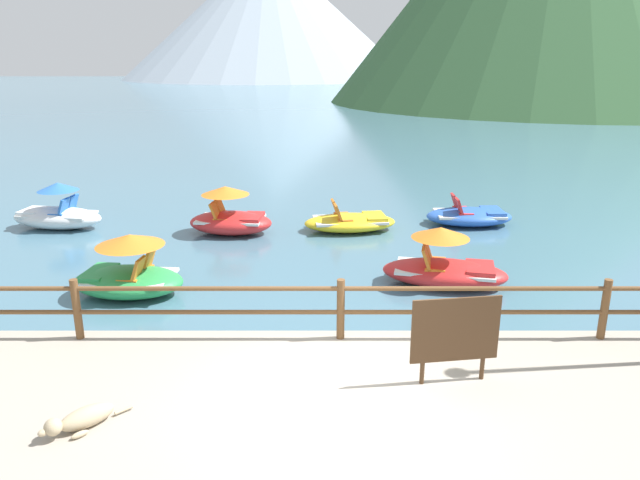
{
  "coord_description": "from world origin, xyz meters",
  "views": [
    {
      "loc": [
        -0.31,
        -6.7,
        4.51
      ],
      "look_at": [
        -0.32,
        5.0,
        0.9
      ],
      "focal_mm": 33.5,
      "sensor_mm": 36.0,
      "label": 1
    }
  ],
  "objects_px": {
    "pedal_boat_1": "(470,216)",
    "pedal_boat_4": "(231,217)",
    "sign_board": "(456,331)",
    "pedal_boat_2": "(129,274)",
    "pedal_boat_3": "(445,267)",
    "dog_resting": "(82,419)",
    "pedal_boat_5": "(58,214)",
    "pedal_boat_0": "(351,222)"
  },
  "relations": [
    {
      "from": "pedal_boat_1",
      "to": "pedal_boat_4",
      "type": "xyz_separation_m",
      "value": [
        -6.55,
        -0.87,
        0.19
      ]
    },
    {
      "from": "sign_board",
      "to": "pedal_boat_2",
      "type": "distance_m",
      "value": 6.83
    },
    {
      "from": "pedal_boat_3",
      "to": "pedal_boat_4",
      "type": "xyz_separation_m",
      "value": [
        -4.92,
        3.73,
        0.05
      ]
    },
    {
      "from": "dog_resting",
      "to": "pedal_boat_5",
      "type": "bearing_deg",
      "value": 114.3
    },
    {
      "from": "dog_resting",
      "to": "pedal_boat_1",
      "type": "xyz_separation_m",
      "value": [
        6.92,
        10.15,
        -0.27
      ]
    },
    {
      "from": "pedal_boat_2",
      "to": "pedal_boat_3",
      "type": "distance_m",
      "value": 6.33
    },
    {
      "from": "pedal_boat_0",
      "to": "pedal_boat_2",
      "type": "xyz_separation_m",
      "value": [
        -4.58,
        -4.53,
        0.19
      ]
    },
    {
      "from": "pedal_boat_1",
      "to": "sign_board",
      "type": "bearing_deg",
      "value": -104.95
    },
    {
      "from": "pedal_boat_0",
      "to": "pedal_boat_1",
      "type": "xyz_separation_m",
      "value": [
        3.35,
        0.59,
        0.01
      ]
    },
    {
      "from": "pedal_boat_0",
      "to": "pedal_boat_3",
      "type": "bearing_deg",
      "value": -66.67
    },
    {
      "from": "pedal_boat_4",
      "to": "pedal_boat_0",
      "type": "bearing_deg",
      "value": 4.92
    },
    {
      "from": "sign_board",
      "to": "pedal_boat_4",
      "type": "xyz_separation_m",
      "value": [
        -4.12,
        8.24,
        -0.69
      ]
    },
    {
      "from": "sign_board",
      "to": "pedal_boat_3",
      "type": "distance_m",
      "value": 4.64
    },
    {
      "from": "pedal_boat_3",
      "to": "pedal_boat_5",
      "type": "relative_size",
      "value": 1.05
    },
    {
      "from": "pedal_boat_2",
      "to": "pedal_boat_5",
      "type": "bearing_deg",
      "value": 125.58
    },
    {
      "from": "sign_board",
      "to": "pedal_boat_0",
      "type": "height_order",
      "value": "sign_board"
    },
    {
      "from": "pedal_boat_1",
      "to": "pedal_boat_3",
      "type": "relative_size",
      "value": 0.86
    },
    {
      "from": "pedal_boat_1",
      "to": "pedal_boat_2",
      "type": "distance_m",
      "value": 9.45
    },
    {
      "from": "sign_board",
      "to": "pedal_boat_0",
      "type": "bearing_deg",
      "value": 96.16
    },
    {
      "from": "dog_resting",
      "to": "pedal_boat_3",
      "type": "bearing_deg",
      "value": 46.34
    },
    {
      "from": "sign_board",
      "to": "dog_resting",
      "type": "relative_size",
      "value": 1.39
    },
    {
      "from": "pedal_boat_4",
      "to": "sign_board",
      "type": "bearing_deg",
      "value": -63.45
    },
    {
      "from": "pedal_boat_3",
      "to": "dog_resting",
      "type": "bearing_deg",
      "value": -133.66
    },
    {
      "from": "dog_resting",
      "to": "pedal_boat_1",
      "type": "relative_size",
      "value": 0.36
    },
    {
      "from": "pedal_boat_2",
      "to": "pedal_boat_5",
      "type": "height_order",
      "value": "pedal_boat_5"
    },
    {
      "from": "pedal_boat_1",
      "to": "dog_resting",
      "type": "bearing_deg",
      "value": -124.3
    },
    {
      "from": "pedal_boat_0",
      "to": "pedal_boat_1",
      "type": "distance_m",
      "value": 3.4
    },
    {
      "from": "pedal_boat_2",
      "to": "pedal_boat_4",
      "type": "height_order",
      "value": "pedal_boat_4"
    },
    {
      "from": "pedal_boat_1",
      "to": "pedal_boat_4",
      "type": "bearing_deg",
      "value": -172.44
    },
    {
      "from": "pedal_boat_0",
      "to": "sign_board",
      "type": "bearing_deg",
      "value": -83.84
    },
    {
      "from": "pedal_boat_2",
      "to": "pedal_boat_5",
      "type": "relative_size",
      "value": 0.88
    },
    {
      "from": "pedal_boat_4",
      "to": "pedal_boat_5",
      "type": "xyz_separation_m",
      "value": [
        -4.79,
        0.5,
        -0.03
      ]
    },
    {
      "from": "pedal_boat_2",
      "to": "pedal_boat_0",
      "type": "bearing_deg",
      "value": 44.68
    },
    {
      "from": "pedal_boat_4",
      "to": "pedal_boat_5",
      "type": "distance_m",
      "value": 4.82
    },
    {
      "from": "sign_board",
      "to": "pedal_boat_4",
      "type": "height_order",
      "value": "sign_board"
    },
    {
      "from": "pedal_boat_1",
      "to": "pedal_boat_2",
      "type": "xyz_separation_m",
      "value": [
        -7.94,
        -5.13,
        0.18
      ]
    },
    {
      "from": "sign_board",
      "to": "pedal_boat_1",
      "type": "xyz_separation_m",
      "value": [
        2.43,
        9.11,
        -0.88
      ]
    },
    {
      "from": "pedal_boat_0",
      "to": "pedal_boat_1",
      "type": "height_order",
      "value": "pedal_boat_1"
    },
    {
      "from": "dog_resting",
      "to": "pedal_boat_0",
      "type": "height_order",
      "value": "pedal_boat_0"
    },
    {
      "from": "sign_board",
      "to": "pedal_boat_5",
      "type": "relative_size",
      "value": 0.46
    },
    {
      "from": "pedal_boat_1",
      "to": "pedal_boat_4",
      "type": "relative_size",
      "value": 1.02
    },
    {
      "from": "dog_resting",
      "to": "pedal_boat_3",
      "type": "relative_size",
      "value": 0.31
    }
  ]
}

